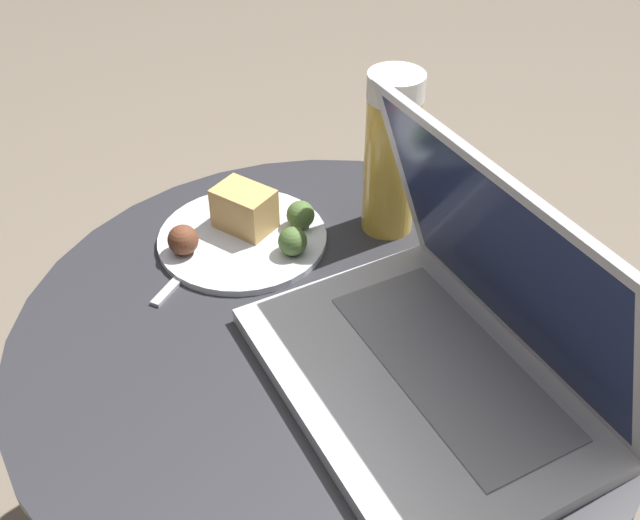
{
  "coord_description": "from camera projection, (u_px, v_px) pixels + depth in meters",
  "views": [
    {
      "loc": [
        0.47,
        -0.37,
        1.1
      ],
      "look_at": [
        -0.03,
        0.01,
        0.58
      ],
      "focal_mm": 42.0,
      "sensor_mm": 36.0,
      "label": 1
    }
  ],
  "objects": [
    {
      "name": "table",
      "position": [
        328.0,
        411.0,
        0.93
      ],
      "size": [
        0.71,
        0.71,
        0.51
      ],
      "color": "#9E9EA3",
      "rests_on": "ground_plane"
    },
    {
      "name": "napkin",
      "position": [
        247.0,
        229.0,
        0.97
      ],
      "size": [
        0.18,
        0.14,
        0.0
      ],
      "color": "#B7332D",
      "rests_on": "table"
    },
    {
      "name": "laptop",
      "position": [
        446.0,
        344.0,
        0.74
      ],
      "size": [
        0.4,
        0.31,
        0.26
      ],
      "color": "silver",
      "rests_on": "table"
    },
    {
      "name": "beer_glass",
      "position": [
        391.0,
        155.0,
        0.91
      ],
      "size": [
        0.07,
        0.07,
        0.21
      ],
      "color": "gold",
      "rests_on": "table"
    },
    {
      "name": "snack_plate",
      "position": [
        246.0,
        229.0,
        0.95
      ],
      "size": [
        0.21,
        0.21,
        0.06
      ],
      "color": "silver",
      "rests_on": "table"
    },
    {
      "name": "fork",
      "position": [
        205.0,
        251.0,
        0.94
      ],
      "size": [
        0.1,
        0.18,
        0.0
      ],
      "color": "#B2B2B7",
      "rests_on": "table"
    }
  ]
}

